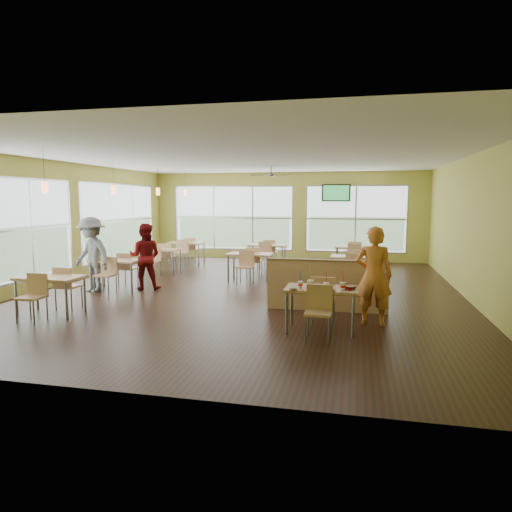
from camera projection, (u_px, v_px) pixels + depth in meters
name	position (u px, v px, depth m)	size (l,w,h in m)	color
room	(248.00, 226.00, 10.90)	(12.00, 12.04, 3.20)	black
window_bays	(189.00, 223.00, 14.46)	(9.24, 10.24, 2.38)	white
main_table	(321.00, 295.00, 7.68)	(1.22, 1.52, 0.87)	tan
half_wall_divider	(327.00, 285.00, 9.10)	(2.40, 0.14, 1.04)	tan
dining_tables	(226.00, 256.00, 12.90)	(6.92, 8.72, 0.87)	tan
pendant_lights	(137.00, 191.00, 12.13)	(0.11, 7.31, 0.86)	#2D2119
ceiling_fan	(271.00, 175.00, 13.63)	(1.25, 1.25, 0.29)	#2D2119
tv_backwall	(336.00, 193.00, 16.11)	(1.00, 0.07, 0.60)	black
man_plaid	(374.00, 276.00, 8.05)	(0.64, 0.42, 1.77)	#E54219
patron_maroon	(145.00, 256.00, 11.27)	(0.80, 0.62, 1.64)	#670D0E
patron_grey	(92.00, 254.00, 10.98)	(1.17, 0.67, 1.81)	slate
cup_blue	(300.00, 284.00, 7.61)	(0.09, 0.09, 0.32)	white
cup_yellow	(310.00, 284.00, 7.60)	(0.10, 0.10, 0.37)	white
cup_red_near	(326.00, 286.00, 7.40)	(0.10, 0.10, 0.35)	white
cup_red_far	(343.00, 286.00, 7.43)	(0.10, 0.10, 0.35)	white
food_basket	(350.00, 287.00, 7.55)	(0.24, 0.24, 0.05)	black
ketchup_cup	(350.00, 290.00, 7.43)	(0.07, 0.07, 0.03)	#AC000D
wrapper_left	(293.00, 289.00, 7.46)	(0.15, 0.13, 0.04)	olive
wrapper_mid	(319.00, 284.00, 7.83)	(0.20, 0.18, 0.05)	olive
wrapper_right	(332.00, 290.00, 7.36)	(0.14, 0.12, 0.03)	olive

